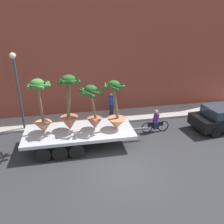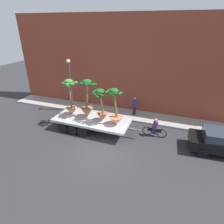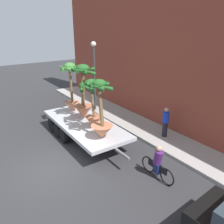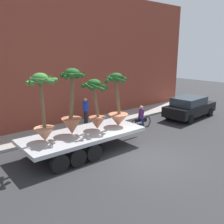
{
  "view_description": "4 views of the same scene",
  "coord_description": "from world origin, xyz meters",
  "px_view_note": "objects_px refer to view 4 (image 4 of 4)",
  "views": [
    {
      "loc": [
        -2.33,
        -8.71,
        6.8
      ],
      "look_at": [
        0.16,
        3.13,
        1.71
      ],
      "focal_mm": 35.94,
      "sensor_mm": 36.0,
      "label": 1
    },
    {
      "loc": [
        4.17,
        -9.3,
        7.9
      ],
      "look_at": [
        -0.28,
        3.04,
        1.64
      ],
      "focal_mm": 30.13,
      "sensor_mm": 36.0,
      "label": 2
    },
    {
      "loc": [
        8.67,
        -2.91,
        6.13
      ],
      "look_at": [
        -0.48,
        3.49,
        1.82
      ],
      "focal_mm": 37.14,
      "sensor_mm": 36.0,
      "label": 3
    },
    {
      "loc": [
        -8.06,
        -7.0,
        4.9
      ],
      "look_at": [
        0.18,
        2.81,
        1.66
      ],
      "focal_mm": 39.33,
      "sensor_mm": 36.0,
      "label": 4
    }
  ],
  "objects_px": {
    "potted_palm_front": "(96,106)",
    "parked_car": "(190,107)",
    "potted_palm_middle": "(72,106)",
    "pedestrian_near_gate": "(86,110)",
    "potted_palm_extra": "(43,110)",
    "potted_palm_rear": "(118,106)",
    "cyclist": "(141,118)",
    "flatbed_trailer": "(80,138)"
  },
  "relations": [
    {
      "from": "potted_palm_front",
      "to": "parked_car",
      "type": "xyz_separation_m",
      "value": [
        8.73,
        0.19,
        -1.37
      ]
    },
    {
      "from": "potted_palm_middle",
      "to": "pedestrian_near_gate",
      "type": "height_order",
      "value": "potted_palm_middle"
    },
    {
      "from": "potted_palm_front",
      "to": "pedestrian_near_gate",
      "type": "relative_size",
      "value": 1.5
    },
    {
      "from": "potted_palm_extra",
      "to": "pedestrian_near_gate",
      "type": "xyz_separation_m",
      "value": [
        4.5,
        3.44,
        -1.37
      ]
    },
    {
      "from": "potted_palm_rear",
      "to": "cyclist",
      "type": "relative_size",
      "value": 1.53
    },
    {
      "from": "potted_palm_middle",
      "to": "potted_palm_front",
      "type": "relative_size",
      "value": 1.22
    },
    {
      "from": "potted_palm_rear",
      "to": "pedestrian_near_gate",
      "type": "relative_size",
      "value": 1.65
    },
    {
      "from": "flatbed_trailer",
      "to": "parked_car",
      "type": "xyz_separation_m",
      "value": [
        9.8,
        0.27,
        0.05
      ]
    },
    {
      "from": "flatbed_trailer",
      "to": "potted_palm_middle",
      "type": "height_order",
      "value": "potted_palm_middle"
    },
    {
      "from": "cyclist",
      "to": "potted_palm_front",
      "type": "bearing_deg",
      "value": -170.36
    },
    {
      "from": "cyclist",
      "to": "potted_palm_middle",
      "type": "bearing_deg",
      "value": -174.37
    },
    {
      "from": "parked_car",
      "to": "pedestrian_near_gate",
      "type": "height_order",
      "value": "pedestrian_near_gate"
    },
    {
      "from": "flatbed_trailer",
      "to": "potted_palm_extra",
      "type": "bearing_deg",
      "value": 172.73
    },
    {
      "from": "potted_palm_rear",
      "to": "cyclist",
      "type": "xyz_separation_m",
      "value": [
        2.83,
        0.95,
        -1.4
      ]
    },
    {
      "from": "pedestrian_near_gate",
      "to": "flatbed_trailer",
      "type": "bearing_deg",
      "value": -127.86
    },
    {
      "from": "potted_palm_rear",
      "to": "potted_palm_front",
      "type": "height_order",
      "value": "potted_palm_rear"
    },
    {
      "from": "flatbed_trailer",
      "to": "potted_palm_extra",
      "type": "distance_m",
      "value": 2.34
    },
    {
      "from": "cyclist",
      "to": "pedestrian_near_gate",
      "type": "bearing_deg",
      "value": 128.34
    },
    {
      "from": "potted_palm_middle",
      "to": "cyclist",
      "type": "bearing_deg",
      "value": 5.63
    },
    {
      "from": "potted_palm_rear",
      "to": "parked_car",
      "type": "distance_m",
      "value": 7.62
    },
    {
      "from": "potted_palm_middle",
      "to": "parked_car",
      "type": "bearing_deg",
      "value": 0.11
    },
    {
      "from": "potted_palm_front",
      "to": "flatbed_trailer",
      "type": "bearing_deg",
      "value": -175.61
    },
    {
      "from": "potted_palm_middle",
      "to": "potted_palm_extra",
      "type": "bearing_deg",
      "value": -178.6
    },
    {
      "from": "potted_palm_extra",
      "to": "cyclist",
      "type": "xyz_separation_m",
      "value": [
        6.78,
        0.56,
        -1.75
      ]
    },
    {
      "from": "potted_palm_extra",
      "to": "potted_palm_middle",
      "type": "bearing_deg",
      "value": 1.4
    },
    {
      "from": "potted_palm_front",
      "to": "pedestrian_near_gate",
      "type": "height_order",
      "value": "potted_palm_front"
    },
    {
      "from": "cyclist",
      "to": "potted_palm_extra",
      "type": "bearing_deg",
      "value": -175.28
    },
    {
      "from": "potted_palm_rear",
      "to": "potted_palm_front",
      "type": "distance_m",
      "value": 1.26
    },
    {
      "from": "pedestrian_near_gate",
      "to": "cyclist",
      "type": "bearing_deg",
      "value": -51.66
    },
    {
      "from": "flatbed_trailer",
      "to": "parked_car",
      "type": "bearing_deg",
      "value": 1.56
    },
    {
      "from": "potted_palm_middle",
      "to": "parked_car",
      "type": "height_order",
      "value": "potted_palm_middle"
    },
    {
      "from": "potted_palm_rear",
      "to": "potted_palm_middle",
      "type": "relative_size",
      "value": 0.9
    },
    {
      "from": "flatbed_trailer",
      "to": "parked_car",
      "type": "relative_size",
      "value": 1.5
    },
    {
      "from": "potted_palm_extra",
      "to": "pedestrian_near_gate",
      "type": "height_order",
      "value": "potted_palm_extra"
    },
    {
      "from": "potted_palm_front",
      "to": "potted_palm_extra",
      "type": "height_order",
      "value": "potted_palm_extra"
    },
    {
      "from": "cyclist",
      "to": "pedestrian_near_gate",
      "type": "xyz_separation_m",
      "value": [
        -2.28,
        2.88,
        0.37
      ]
    },
    {
      "from": "potted_palm_rear",
      "to": "parked_car",
      "type": "bearing_deg",
      "value": 3.36
    },
    {
      "from": "cyclist",
      "to": "parked_car",
      "type": "xyz_separation_m",
      "value": [
        4.67,
        -0.5,
        0.16
      ]
    },
    {
      "from": "potted_palm_extra",
      "to": "parked_car",
      "type": "xyz_separation_m",
      "value": [
        11.45,
        0.06,
        -1.59
      ]
    },
    {
      "from": "potted_palm_rear",
      "to": "potted_palm_middle",
      "type": "distance_m",
      "value": 2.53
    },
    {
      "from": "pedestrian_near_gate",
      "to": "parked_car",
      "type": "bearing_deg",
      "value": -25.98
    },
    {
      "from": "cyclist",
      "to": "pedestrian_near_gate",
      "type": "distance_m",
      "value": 3.7
    }
  ]
}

